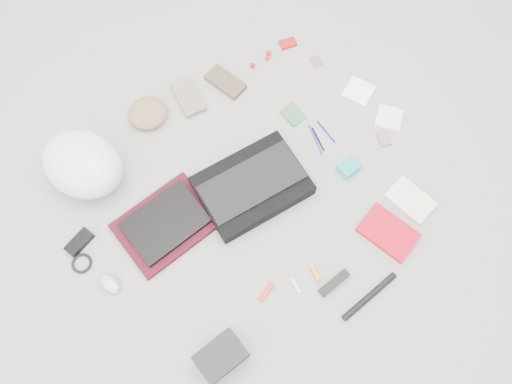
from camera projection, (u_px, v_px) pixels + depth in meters
ground_plane at (256, 196)px, 2.19m from camera, size 4.00×4.00×0.00m
messenger_bag at (252, 186)px, 2.17m from camera, size 0.48×0.36×0.08m
bag_flap at (252, 182)px, 2.13m from camera, size 0.46×0.24×0.01m
laptop_sleeve at (166, 224)px, 2.13m from camera, size 0.41×0.32×0.03m
laptop at (165, 222)px, 2.11m from camera, size 0.34×0.25×0.02m
bike_helmet at (83, 164)px, 2.13m from camera, size 0.41×0.45×0.22m
beanie at (148, 113)px, 2.31m from camera, size 0.20×0.19×0.06m
mitten_left at (188, 97)px, 2.36m from camera, size 0.13×0.21×0.03m
mitten_right at (225, 82)px, 2.39m from camera, size 0.14×0.21×0.03m
power_brick at (79, 242)px, 2.10m from camera, size 0.13×0.09×0.03m
cable_coil at (82, 263)px, 2.08m from camera, size 0.11×0.11×0.01m
mouse at (110, 284)px, 2.03m from camera, size 0.08×0.11×0.04m
camera_bag at (221, 357)px, 1.89m from camera, size 0.18×0.13×0.12m
multitool at (266, 292)px, 2.03m from camera, size 0.09×0.05×0.01m
toiletry_tube_white at (296, 286)px, 2.04m from camera, size 0.03×0.07×0.02m
toiletry_tube_orange at (315, 272)px, 2.06m from camera, size 0.04×0.07×0.02m
u_lock at (334, 283)px, 2.04m from camera, size 0.14×0.04×0.03m
bike_pump at (369, 296)px, 2.02m from camera, size 0.29×0.04×0.03m
book_red at (388, 232)px, 2.12m from camera, size 0.21×0.27×0.02m
book_white at (411, 200)px, 2.17m from camera, size 0.16×0.22×0.02m
notepad at (293, 115)px, 2.33m from camera, size 0.08×0.11×0.01m
pen_blue at (315, 139)px, 2.29m from camera, size 0.05×0.16×0.01m
pen_black at (318, 139)px, 2.29m from camera, size 0.04×0.13×0.01m
pen_navy at (326, 132)px, 2.30m from camera, size 0.01×0.14×0.01m
accordion_wallet at (349, 167)px, 2.22m from camera, size 0.09×0.07×0.04m
card_deck at (383, 139)px, 2.29m from camera, size 0.07×0.09×0.01m
napkin_top at (359, 91)px, 2.38m from camera, size 0.17×0.17×0.01m
napkin_bottom at (389, 117)px, 2.33m from camera, size 0.16×0.16×0.01m
lollipop_a at (253, 65)px, 2.42m from camera, size 0.03×0.03×0.02m
lollipop_b at (267, 58)px, 2.44m from camera, size 0.02×0.02×0.02m
lollipop_c at (269, 53)px, 2.45m from camera, size 0.03×0.03×0.03m
altoids_tin at (288, 43)px, 2.48m from camera, size 0.09×0.07×0.02m
stamp_sheet at (316, 62)px, 2.44m from camera, size 0.06×0.07×0.00m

